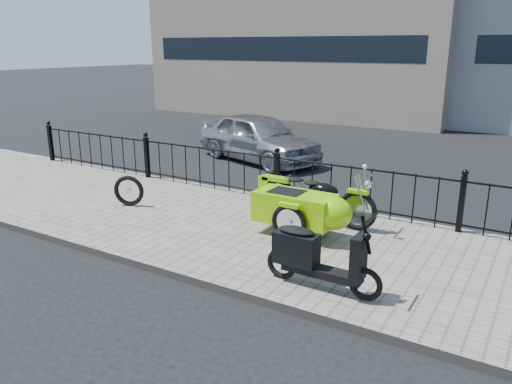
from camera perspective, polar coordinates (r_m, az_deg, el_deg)
The scene contains 8 objects.
ground at distance 9.13m, azimuth -1.61°, elevation -3.66°, with size 120.00×120.00×0.00m, color black.
sidewalk at distance 8.72m, azimuth -3.39°, elevation -4.25°, with size 30.00×3.80×0.12m, color #6D645C.
curb at distance 10.29m, azimuth 2.74°, elevation -0.99°, with size 30.00×0.10×0.12m, color gray.
iron_fence at distance 10.03m, azimuth 2.39°, elevation 1.68°, with size 14.11×0.11×1.08m.
motorcycle_sidecar at distance 8.21m, azimuth 5.99°, elevation -1.70°, with size 2.28×1.48×0.98m.
scooter at distance 6.47m, azimuth 6.67°, elevation -7.32°, with size 1.60×0.47×1.08m.
spare_tire at distance 9.99m, azimuth -14.33°, elevation 0.14°, with size 0.61×0.61×0.09m, color black.
sedan_car at distance 14.00m, azimuth 0.24°, elevation 6.26°, with size 1.58×3.93×1.34m, color #A4A6AB.
Camera 1 is at (4.67, -7.20, 3.13)m, focal length 35.00 mm.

